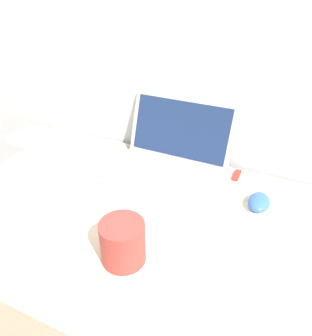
% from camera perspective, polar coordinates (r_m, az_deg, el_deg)
% --- Properties ---
extents(desk, '(1.22, 0.70, 0.73)m').
position_cam_1_polar(desk, '(1.16, 0.24, -22.95)').
color(desk, beige).
rests_on(desk, ground_plane).
extents(laptop, '(0.35, 0.29, 0.21)m').
position_cam_1_polar(laptop, '(1.05, 2.41, 1.44)').
color(laptop, '#ADADB2').
rests_on(laptop, desk).
extents(drink_cup, '(0.10, 0.10, 0.11)m').
position_cam_1_polar(drink_cup, '(0.76, -5.82, -12.61)').
color(drink_cup, '#9E332D').
rests_on(drink_cup, desk).
extents(computer_mouse, '(0.07, 0.09, 0.03)m').
position_cam_1_polar(computer_mouse, '(0.97, 17.48, -5.79)').
color(computer_mouse, white).
rests_on(computer_mouse, desk).
extents(external_keyboard, '(0.42, 0.13, 0.02)m').
position_cam_1_polar(external_keyboard, '(1.28, -16.26, 4.06)').
color(external_keyboard, silver).
rests_on(external_keyboard, desk).
extents(usb_stick, '(0.02, 0.06, 0.01)m').
position_cam_1_polar(usb_stick, '(1.09, 13.86, -1.24)').
color(usb_stick, '#B2261E').
rests_on(usb_stick, desk).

